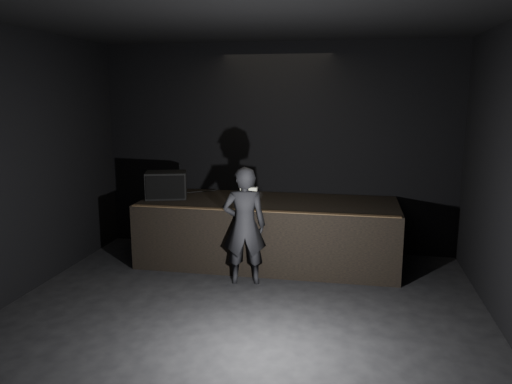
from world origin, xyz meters
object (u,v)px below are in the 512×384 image
Objects in this scene: stage_monitor at (166,185)px; person at (244,226)px; stage_riser at (269,232)px; laptop at (247,197)px; beer_can at (245,197)px.

person is at bearing -47.49° from stage_monitor.
person reaches higher than stage_riser.
laptop is 0.95m from person.
laptop is at bearing 87.99° from beer_can.
laptop is 2.25× the size of beer_can.
beer_can is (-0.00, -0.11, 0.02)m from laptop.
stage_monitor is (-1.67, -0.08, 0.71)m from stage_riser.
stage_monitor is 0.44× the size of person.
laptop is (1.32, 0.04, -0.16)m from stage_monitor.
laptop is at bearing -173.73° from stage_riser.
stage_riser is 11.42× the size of laptop.
beer_can is (1.31, -0.07, -0.14)m from stage_monitor.
person reaches higher than laptop.
beer_can reaches higher than stage_riser.
stage_monitor is 1.76m from person.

